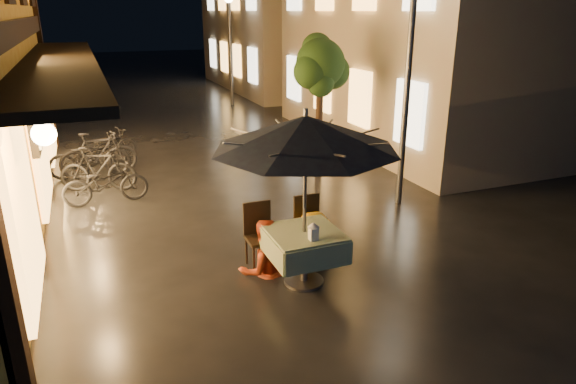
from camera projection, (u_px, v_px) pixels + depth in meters
name	position (u px, v px, depth m)	size (l,w,h in m)	color
ground	(299.00, 275.00, 7.43)	(90.00, 90.00, 0.00)	black
east_building_near	(453.00, 18.00, 14.59)	(7.30, 9.30, 6.80)	#AAA287
east_building_far	(297.00, 9.00, 24.57)	(7.30, 10.30, 7.30)	#AAA287
street_tree	(321.00, 67.00, 11.41)	(1.43, 1.20, 3.15)	black
streetlamp_near	(410.00, 51.00, 9.25)	(0.36, 0.36, 4.23)	#59595E
streetlamp_far	(230.00, 29.00, 19.75)	(0.36, 0.36, 4.23)	#59595E
cafe_table	(304.00, 244.00, 7.04)	(0.99, 0.99, 0.78)	#59595E
patio_umbrella	(305.00, 133.00, 6.51)	(2.47, 2.47, 2.46)	#59595E
cafe_chair_left	(259.00, 232.00, 7.56)	(0.42, 0.42, 0.97)	black
cafe_chair_right	(309.00, 224.00, 7.84)	(0.42, 0.42, 0.97)	black
table_lantern	(313.00, 230.00, 6.67)	(0.16, 0.16, 0.25)	white
person_orange	(263.00, 222.00, 7.27)	(0.77, 0.60, 1.58)	#C5411C
person_yellow	(314.00, 214.00, 7.62)	(0.98, 0.56, 1.51)	#EAA90D
bicycle_0	(105.00, 183.00, 10.04)	(0.57, 1.62, 0.85)	black
bicycle_1	(98.00, 169.00, 10.72)	(0.45, 1.58, 0.95)	black
bicycle_2	(89.00, 157.00, 11.67)	(0.62, 1.78, 0.94)	black
bicycle_3	(98.00, 154.00, 11.70)	(0.49, 1.72, 1.03)	black
bicycle_4	(107.00, 147.00, 12.75)	(0.54, 1.56, 0.82)	black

